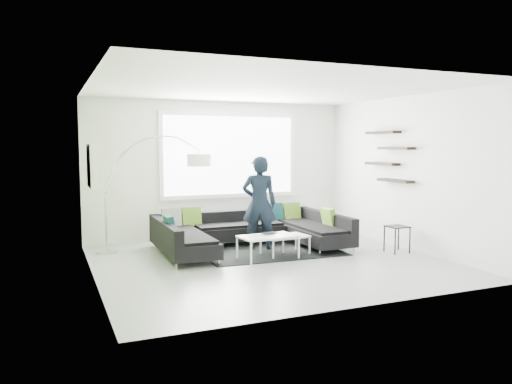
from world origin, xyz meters
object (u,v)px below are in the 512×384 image
Objects in this scene: side_table at (397,239)px; person at (259,203)px; arc_lamp at (105,195)px; laptop at (271,234)px; coffee_table at (277,245)px; sectional_sofa at (251,233)px.

person is at bearing 150.70° from side_table.
arc_lamp is 4.36× the size of side_table.
laptop is (2.53, -1.47, -0.63)m from arc_lamp.
laptop reaches higher than coffee_table.
arc_lamp reaches higher than sectional_sofa.
sectional_sofa is 1.94× the size of person.
person is (2.62, -0.77, -0.19)m from arc_lamp.
sectional_sofa is 2.62m from side_table.
arc_lamp is 1.22× the size of person.
side_table is (2.12, -0.52, 0.04)m from coffee_table.
laptop is at bearing -23.10° from arc_lamp.
sectional_sofa is at bearing -9.63° from arc_lamp.
side_table is 1.36× the size of laptop.
arc_lamp is 2.74m from person.
arc_lamp reaches higher than laptop.
sectional_sofa is 0.74m from laptop.
arc_lamp is 5.23m from side_table.
laptop is at bearing 167.42° from side_table.
arc_lamp is (-2.65, 1.46, 0.84)m from coffee_table.
coffee_table is 3.14m from arc_lamp.
side_table is (4.77, -1.97, -0.80)m from arc_lamp.
side_table reaches higher than coffee_table.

